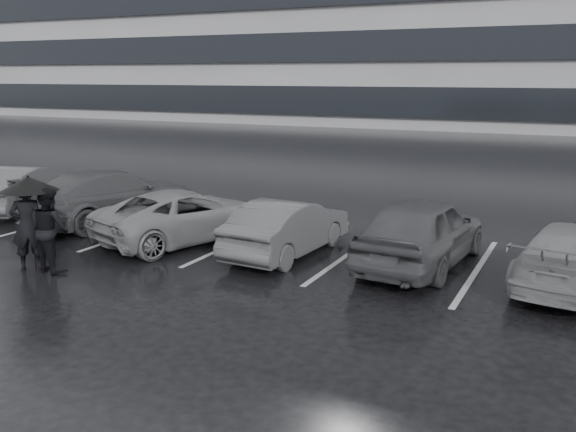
% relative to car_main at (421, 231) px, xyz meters
% --- Properties ---
extents(ground, '(160.00, 160.00, 0.00)m').
position_rel_car_main_xyz_m(ground, '(-2.26, -2.33, -0.74)').
color(ground, black).
rests_on(ground, ground).
extents(car_main, '(2.10, 4.49, 1.49)m').
position_rel_car_main_xyz_m(car_main, '(0.00, 0.00, 0.00)').
color(car_main, black).
rests_on(car_main, ground).
extents(car_west_a, '(1.56, 3.86, 1.25)m').
position_rel_car_main_xyz_m(car_west_a, '(-2.89, -0.44, -0.12)').
color(car_west_a, '#2B2B2D').
rests_on(car_west_a, ground).
extents(car_west_b, '(3.45, 4.91, 1.24)m').
position_rel_car_main_xyz_m(car_west_b, '(-5.64, -0.40, -0.12)').
color(car_west_b, '#555557').
rests_on(car_west_b, ground).
extents(car_west_c, '(3.22, 5.32, 1.44)m').
position_rel_car_main_xyz_m(car_west_c, '(-8.55, 0.42, -0.02)').
color(car_west_c, black).
rests_on(car_west_c, ground).
extents(car_west_d, '(2.45, 4.29, 1.34)m').
position_rel_car_main_xyz_m(car_west_d, '(-11.89, 0.46, -0.07)').
color(car_west_d, '#2B2B2D').
rests_on(car_west_d, ground).
extents(car_east, '(2.33, 4.43, 1.23)m').
position_rel_car_main_xyz_m(car_east, '(2.96, -0.11, -0.13)').
color(car_east, '#555557').
rests_on(car_east, ground).
extents(pedestrian_left, '(0.80, 0.76, 1.83)m').
position_rel_car_main_xyz_m(pedestrian_left, '(-7.16, -3.76, 0.17)').
color(pedestrian_left, black).
rests_on(pedestrian_left, ground).
extents(pedestrian_right, '(0.97, 0.83, 1.74)m').
position_rel_car_main_xyz_m(pedestrian_right, '(-6.71, -3.63, 0.13)').
color(pedestrian_right, black).
rests_on(pedestrian_right, ground).
extents(umbrella, '(1.16, 1.16, 1.96)m').
position_rel_car_main_xyz_m(umbrella, '(-7.11, -3.69, 1.04)').
color(umbrella, black).
rests_on(umbrella, ground).
extents(stall_stripes, '(19.72, 5.00, 0.00)m').
position_rel_car_main_xyz_m(stall_stripes, '(-3.06, 0.17, -0.74)').
color(stall_stripes, '#9E9EA0').
rests_on(stall_stripes, ground).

